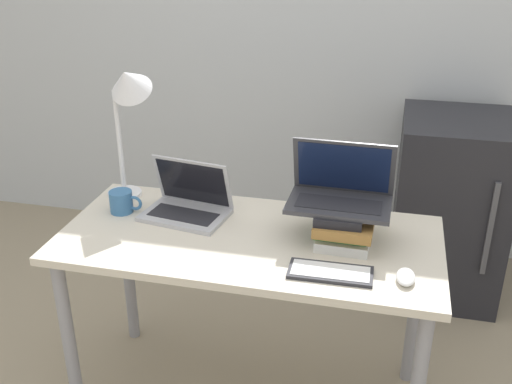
{
  "coord_description": "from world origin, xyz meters",
  "views": [
    {
      "loc": [
        0.47,
        -1.53,
        1.82
      ],
      "look_at": [
        0.03,
        0.32,
        0.94
      ],
      "focal_mm": 42.0,
      "sensor_mm": 36.0,
      "label": 1
    }
  ],
  "objects_px": {
    "book_stack": "(344,223)",
    "wireless_keyboard": "(330,272)",
    "mug": "(122,202)",
    "desk_lamp": "(127,97)",
    "mini_fridge": "(448,206)",
    "laptop_on_books": "(341,192)",
    "mouse": "(406,277)",
    "laptop_left": "(188,204)"
  },
  "relations": [
    {
      "from": "book_stack",
      "to": "wireless_keyboard",
      "type": "bearing_deg",
      "value": -93.8
    },
    {
      "from": "mug",
      "to": "desk_lamp",
      "type": "relative_size",
      "value": 0.23
    },
    {
      "from": "book_stack",
      "to": "mini_fridge",
      "type": "xyz_separation_m",
      "value": [
        0.46,
        0.99,
        -0.36
      ]
    },
    {
      "from": "book_stack",
      "to": "laptop_on_books",
      "type": "height_order",
      "value": "laptop_on_books"
    },
    {
      "from": "mug",
      "to": "book_stack",
      "type": "bearing_deg",
      "value": -1.3
    },
    {
      "from": "mouse",
      "to": "mug",
      "type": "bearing_deg",
      "value": 167.14
    },
    {
      "from": "book_stack",
      "to": "mouse",
      "type": "height_order",
      "value": "book_stack"
    },
    {
      "from": "laptop_left",
      "to": "wireless_keyboard",
      "type": "relative_size",
      "value": 1.26
    },
    {
      "from": "wireless_keyboard",
      "to": "mini_fridge",
      "type": "distance_m",
      "value": 1.36
    },
    {
      "from": "laptop_left",
      "to": "laptop_on_books",
      "type": "height_order",
      "value": "laptop_on_books"
    },
    {
      "from": "mini_fridge",
      "to": "mug",
      "type": "bearing_deg",
      "value": -143.67
    },
    {
      "from": "mouse",
      "to": "mini_fridge",
      "type": "relative_size",
      "value": 0.11
    },
    {
      "from": "laptop_left",
      "to": "mini_fridge",
      "type": "relative_size",
      "value": 0.37
    },
    {
      "from": "mug",
      "to": "mini_fridge",
      "type": "distance_m",
      "value": 1.68
    },
    {
      "from": "wireless_keyboard",
      "to": "mini_fridge",
      "type": "bearing_deg",
      "value": 69.11
    },
    {
      "from": "laptop_left",
      "to": "wireless_keyboard",
      "type": "xyz_separation_m",
      "value": [
        0.59,
        -0.3,
        -0.04
      ]
    },
    {
      "from": "book_stack",
      "to": "mini_fridge",
      "type": "relative_size",
      "value": 0.3
    },
    {
      "from": "laptop_left",
      "to": "mug",
      "type": "bearing_deg",
      "value": -171.92
    },
    {
      "from": "wireless_keyboard",
      "to": "laptop_on_books",
      "type": "bearing_deg",
      "value": 91.11
    },
    {
      "from": "wireless_keyboard",
      "to": "book_stack",
      "type": "bearing_deg",
      "value": 86.2
    },
    {
      "from": "mouse",
      "to": "mug",
      "type": "xyz_separation_m",
      "value": [
        -1.09,
        0.25,
        0.03
      ]
    },
    {
      "from": "laptop_left",
      "to": "mouse",
      "type": "relative_size",
      "value": 3.32
    },
    {
      "from": "mug",
      "to": "mini_fridge",
      "type": "bearing_deg",
      "value": 36.33
    },
    {
      "from": "laptop_left",
      "to": "book_stack",
      "type": "relative_size",
      "value": 1.22
    },
    {
      "from": "wireless_keyboard",
      "to": "mug",
      "type": "height_order",
      "value": "mug"
    },
    {
      "from": "wireless_keyboard",
      "to": "mug",
      "type": "bearing_deg",
      "value": 162.72
    },
    {
      "from": "laptop_left",
      "to": "laptop_on_books",
      "type": "relative_size",
      "value": 0.95
    },
    {
      "from": "laptop_on_books",
      "to": "wireless_keyboard",
      "type": "bearing_deg",
      "value": -88.89
    },
    {
      "from": "mouse",
      "to": "mug",
      "type": "distance_m",
      "value": 1.12
    },
    {
      "from": "laptop_on_books",
      "to": "wireless_keyboard",
      "type": "xyz_separation_m",
      "value": [
        0.01,
        -0.27,
        -0.17
      ]
    },
    {
      "from": "mouse",
      "to": "desk_lamp",
      "type": "bearing_deg",
      "value": 161.55
    },
    {
      "from": "book_stack",
      "to": "wireless_keyboard",
      "type": "relative_size",
      "value": 1.03
    },
    {
      "from": "mouse",
      "to": "mini_fridge",
      "type": "height_order",
      "value": "mini_fridge"
    },
    {
      "from": "laptop_left",
      "to": "mouse",
      "type": "distance_m",
      "value": 0.88
    },
    {
      "from": "book_stack",
      "to": "desk_lamp",
      "type": "xyz_separation_m",
      "value": [
        -0.86,
        0.13,
        0.37
      ]
    },
    {
      "from": "wireless_keyboard",
      "to": "mug",
      "type": "distance_m",
      "value": 0.89
    },
    {
      "from": "mini_fridge",
      "to": "desk_lamp",
      "type": "bearing_deg",
      "value": -146.74
    },
    {
      "from": "book_stack",
      "to": "mini_fridge",
      "type": "height_order",
      "value": "mini_fridge"
    },
    {
      "from": "wireless_keyboard",
      "to": "mouse",
      "type": "distance_m",
      "value": 0.24
    },
    {
      "from": "mug",
      "to": "desk_lamp",
      "type": "distance_m",
      "value": 0.41
    },
    {
      "from": "laptop_on_books",
      "to": "book_stack",
      "type": "bearing_deg",
      "value": -46.07
    },
    {
      "from": "book_stack",
      "to": "mini_fridge",
      "type": "distance_m",
      "value": 1.15
    }
  ]
}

